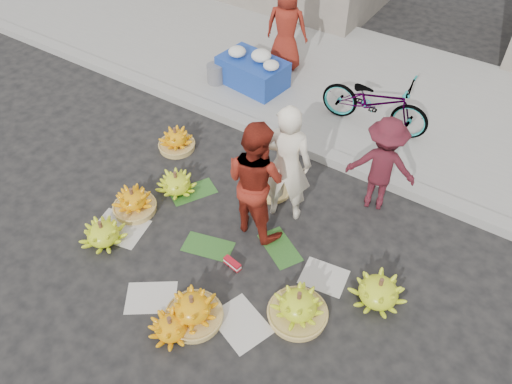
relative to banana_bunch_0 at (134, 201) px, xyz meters
The scene contains 22 objects.
ground 1.38m from the banana_bunch_0, ahead, with size 80.00×80.00×0.00m, color black.
curb 2.78m from the banana_bunch_0, 60.88° to the left, with size 40.00×0.25×0.15m, color gray.
sidewalk 4.73m from the banana_bunch_0, 73.37° to the left, with size 40.00×4.00×0.12m, color gray.
newspaper_scatter 1.48m from the banana_bunch_0, 22.93° to the right, with size 3.20×1.80×0.00m, color beige, non-canonical shape.
banana_leaves 1.33m from the banana_bunch_0, 18.86° to the left, with size 2.00×1.00×0.00m, color #23541C, non-canonical shape.
banana_bunch_0 is the anchor object (origin of this frame).
banana_bunch_1 0.63m from the banana_bunch_0, 85.90° to the right, with size 0.60×0.60×0.36m.
banana_bunch_2 1.99m from the banana_bunch_0, 27.38° to the right, with size 0.74×0.74×0.45m.
banana_bunch_3 2.05m from the banana_bunch_0, 35.67° to the right, with size 0.62×0.62×0.32m.
banana_bunch_4 2.76m from the banana_bunch_0, ahead, with size 0.74×0.74×0.47m.
banana_bunch_5 3.46m from the banana_bunch_0, ahead, with size 0.73×0.73×0.40m.
banana_bunch_6 0.67m from the banana_bunch_0, 69.16° to the left, with size 0.72×0.72×0.35m.
banana_bunch_7 1.43m from the banana_bunch_0, 105.40° to the left, with size 0.59×0.59×0.40m.
basket_spare 1.97m from the banana_bunch_0, 44.54° to the left, with size 0.57×0.57×0.07m, color #B08E49.
incense_stack 1.71m from the banana_bunch_0, ahead, with size 0.25×0.08×0.10m, color #AD1220.
vendor_cream 2.21m from the banana_bunch_0, 32.03° to the left, with size 0.65×0.43×1.78m, color white.
vendor_red 1.85m from the banana_bunch_0, 23.50° to the left, with size 0.84×0.65×1.72m, color maroon.
man_striped 3.41m from the banana_bunch_0, 35.48° to the left, with size 0.93×0.54×1.44m, color maroon.
flower_table 3.46m from the banana_bunch_0, 94.69° to the left, with size 1.26×0.88×0.68m.
grey_bucket 3.25m from the banana_bunch_0, 105.82° to the left, with size 0.31×0.31×0.35m, color slate.
flower_vendor 4.36m from the banana_bunch_0, 91.60° to the left, with size 0.77×0.50×1.58m, color maroon.
bicycle 4.03m from the banana_bunch_0, 59.81° to the left, with size 1.77×0.62×0.93m, color gray.
Camera 1 is at (2.69, -3.33, 5.12)m, focal length 35.00 mm.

